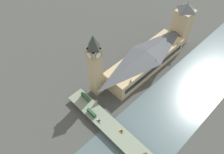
{
  "coord_description": "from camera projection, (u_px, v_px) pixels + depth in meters",
  "views": [
    {
      "loc": [
        -79.15,
        138.98,
        188.34
      ],
      "look_at": [
        22.66,
        39.32,
        18.04
      ],
      "focal_mm": 35.0,
      "sensor_mm": 36.0,
      "label": 1
    }
  ],
  "objects": [
    {
      "name": "car_northbound_lead",
      "position": [
        99.0,
        121.0,
        202.22
      ],
      "size": [
        4.76,
        1.81,
        1.37
      ],
      "color": "silver",
      "rests_on": "road_bridge"
    },
    {
      "name": "parliament_hall",
      "position": [
        145.0,
        60.0,
        244.31
      ],
      "size": [
        29.01,
        104.84,
        27.15
      ],
      "color": "tan",
      "rests_on": "ground_plane"
    },
    {
      "name": "river_water",
      "position": [
        179.0,
        99.0,
        225.99
      ],
      "size": [
        62.26,
        360.0,
        0.3
      ],
      "primitive_type": "cube",
      "color": "#4C6066",
      "rests_on": "ground_plane"
    },
    {
      "name": "ground_plane",
      "position": [
        151.0,
        80.0,
        243.13
      ],
      "size": [
        600.0,
        600.0,
        0.0
      ],
      "primitive_type": "plane",
      "color": "#424442"
    },
    {
      "name": "double_decker_bus_rear",
      "position": [
        92.0,
        113.0,
        205.62
      ],
      "size": [
        10.91,
        2.6,
        4.61
      ],
      "color": "#235B33",
      "rests_on": "road_bridge"
    },
    {
      "name": "car_northbound_mid",
      "position": [
        146.0,
        154.0,
        182.11
      ],
      "size": [
        4.38,
        1.9,
        1.52
      ],
      "color": "slate",
      "rests_on": "road_bridge"
    },
    {
      "name": "victoria_tower",
      "position": [
        182.0,
        24.0,
        263.1
      ],
      "size": [
        18.69,
        18.69,
        58.99
      ],
      "color": "tan",
      "rests_on": "ground_plane"
    },
    {
      "name": "car_northbound_tail",
      "position": [
        121.0,
        131.0,
        195.62
      ],
      "size": [
        4.63,
        1.86,
        1.29
      ],
      "color": "gold",
      "rests_on": "road_bridge"
    },
    {
      "name": "double_decker_bus_lead",
      "position": [
        85.0,
        97.0,
        217.27
      ],
      "size": [
        11.48,
        2.47,
        4.65
      ],
      "color": "#235B33",
      "rests_on": "road_bridge"
    },
    {
      "name": "clock_tower",
      "position": [
        95.0,
        65.0,
        202.16
      ],
      "size": [
        11.31,
        11.31,
        75.3
      ],
      "color": "tan",
      "rests_on": "ground_plane"
    },
    {
      "name": "road_bridge",
      "position": [
        131.0,
        146.0,
        188.44
      ],
      "size": [
        156.51,
        16.69,
        6.45
      ],
      "color": "#5D6A59",
      "rests_on": "ground_plane"
    }
  ]
}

